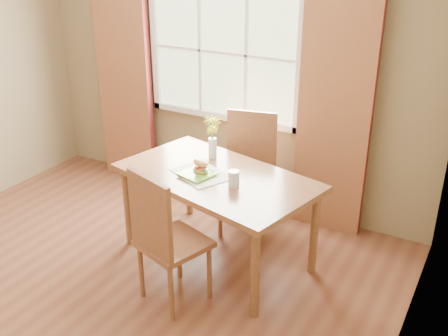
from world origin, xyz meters
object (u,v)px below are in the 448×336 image
Objects in this scene: chair_near at (163,235)px; flower_vase at (212,134)px; chair_far at (249,166)px; water_glass at (234,179)px; dining_table at (216,184)px; croissant_sandwich at (201,166)px.

flower_vase reaches higher than chair_near.
chair_far is 0.81m from water_glass.
flower_vase is (-0.17, 0.99, 0.41)m from chair_near.
flower_vase is at bearing 117.27° from chair_near.
flower_vase is at bearing 136.57° from water_glass.
dining_table is at bearing 105.22° from chair_near.
flower_vase is at bearing 138.70° from dining_table.
chair_far is 2.98× the size of flower_vase.
water_glass is 0.60m from flower_vase.
water_glass is (0.24, -0.73, 0.24)m from chair_far.
croissant_sandwich is at bearing -137.50° from dining_table.
dining_table is at bearing -54.58° from flower_vase.
croissant_sandwich is at bearing -110.05° from chair_far.
flower_vase is at bearing -130.47° from chair_far.
chair_near is at bearing -58.12° from croissant_sandwich.
water_glass is 0.35× the size of flower_vase.
chair_near is at bearing -103.08° from chair_far.
flower_vase is (-0.18, -0.34, 0.40)m from chair_far.
flower_vase reaches higher than water_glass.
chair_near is at bearing -112.77° from water_glass.
chair_near is (-0.03, -0.71, -0.11)m from dining_table.
water_glass is at bearing 14.96° from croissant_sandwich.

